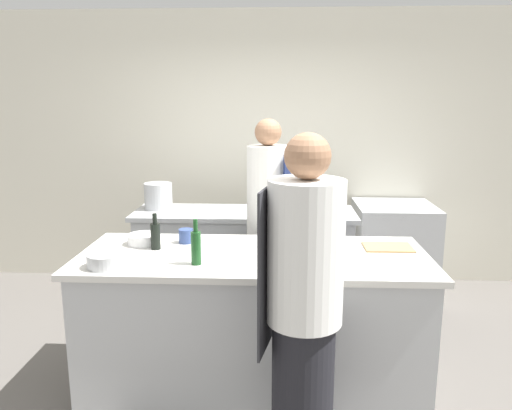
% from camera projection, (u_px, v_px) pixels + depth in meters
% --- Properties ---
extents(ground_plane, '(16.00, 16.00, 0.00)m').
position_uv_depth(ground_plane, '(254.00, 383.00, 3.43)').
color(ground_plane, '#605B56').
extents(wall_back, '(8.00, 0.06, 2.80)m').
position_uv_depth(wall_back, '(264.00, 149.00, 5.22)').
color(wall_back, silver).
rests_on(wall_back, ground_plane).
extents(prep_counter, '(2.27, 0.92, 0.93)m').
position_uv_depth(prep_counter, '(253.00, 320.00, 3.34)').
color(prep_counter, '#B7BABC').
rests_on(prep_counter, ground_plane).
extents(pass_counter, '(1.98, 0.62, 0.93)m').
position_uv_depth(pass_counter, '(245.00, 261.00, 4.56)').
color(pass_counter, '#B7BABC').
rests_on(pass_counter, ground_plane).
extents(oven_range, '(0.75, 0.73, 0.90)m').
position_uv_depth(oven_range, '(393.00, 249.00, 4.95)').
color(oven_range, '#B7BABC').
rests_on(oven_range, ground_plane).
extents(chef_at_prep_near, '(0.42, 0.41, 1.77)m').
position_uv_depth(chef_at_prep_near, '(304.00, 308.00, 2.52)').
color(chef_at_prep_near, black).
rests_on(chef_at_prep_near, ground_plane).
extents(chef_at_stove, '(0.38, 0.36, 1.77)m').
position_uv_depth(chef_at_stove, '(268.00, 229.00, 3.99)').
color(chef_at_stove, black).
rests_on(chef_at_stove, ground_plane).
extents(bottle_olive_oil, '(0.07, 0.07, 0.20)m').
position_uv_depth(bottle_olive_oil, '(317.00, 245.00, 3.17)').
color(bottle_olive_oil, '#2D5175').
rests_on(bottle_olive_oil, prep_counter).
extents(bottle_vinegar, '(0.06, 0.06, 0.28)m').
position_uv_depth(bottle_vinegar, '(196.00, 247.00, 3.01)').
color(bottle_vinegar, '#19471E').
rests_on(bottle_vinegar, prep_counter).
extents(bottle_wine, '(0.06, 0.06, 0.24)m').
position_uv_depth(bottle_wine, '(155.00, 235.00, 3.32)').
color(bottle_wine, black).
rests_on(bottle_wine, prep_counter).
extents(bowl_mixing_large, '(0.22, 0.22, 0.08)m').
position_uv_depth(bowl_mixing_large, '(106.00, 260.00, 2.98)').
color(bowl_mixing_large, '#B7BABC').
rests_on(bowl_mixing_large, prep_counter).
extents(bowl_prep_small, '(0.22, 0.22, 0.07)m').
position_uv_depth(bowl_prep_small, '(144.00, 239.00, 3.45)').
color(bowl_prep_small, white).
rests_on(bowl_prep_small, prep_counter).
extents(cup, '(0.10, 0.10, 0.10)m').
position_uv_depth(cup, '(186.00, 236.00, 3.48)').
color(cup, '#33477F').
rests_on(cup, prep_counter).
extents(cutting_board, '(0.32, 0.23, 0.01)m').
position_uv_depth(cutting_board, '(388.00, 247.00, 3.36)').
color(cutting_board, tan).
rests_on(cutting_board, prep_counter).
extents(stockpot, '(0.25, 0.25, 0.24)m').
position_uv_depth(stockpot, '(158.00, 196.00, 4.54)').
color(stockpot, '#B7BABC').
rests_on(stockpot, pass_counter).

